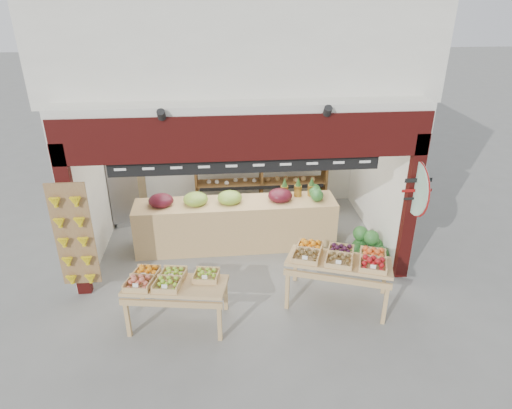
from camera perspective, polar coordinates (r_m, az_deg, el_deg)
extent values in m
plane|color=slate|center=(8.97, -1.61, -5.87)|extent=(60.00, 60.00, 0.00)
cube|color=white|center=(10.42, -2.51, 7.89)|extent=(5.76, 0.18, 3.00)
cube|color=white|center=(9.14, -19.76, 3.67)|extent=(0.18, 3.38, 3.00)
cube|color=white|center=(9.39, 15.34, 4.89)|extent=(0.18, 3.38, 3.00)
cube|color=white|center=(8.39, -2.14, 14.46)|extent=(5.76, 3.38, 0.12)
cube|color=white|center=(9.34, -2.67, 22.68)|extent=(6.36, 4.60, 2.40)
cube|color=#320908|center=(6.90, -1.33, 8.40)|extent=(5.70, 0.14, 0.70)
cube|color=#320908|center=(7.75, -21.97, -2.15)|extent=(0.22, 0.14, 2.65)
cube|color=#320908|center=(8.04, 18.72, -0.55)|extent=(0.22, 0.14, 2.65)
cube|color=black|center=(7.07, -1.31, 4.99)|extent=(4.20, 0.05, 0.26)
cylinder|color=white|center=(7.06, -0.55, 7.12)|extent=(0.34, 0.05, 0.34)
cube|color=olive|center=(7.75, -21.78, -3.60)|extent=(0.60, 0.04, 1.80)
cylinder|color=#A3CDB1|center=(7.80, 19.40, 1.95)|extent=(0.04, 0.90, 0.90)
cylinder|color=maroon|center=(7.78, 19.47, 1.87)|extent=(0.01, 0.92, 0.92)
cube|color=brown|center=(10.06, -7.44, 2.48)|extent=(0.05, 0.47, 1.51)
cube|color=brown|center=(10.09, 0.64, 2.79)|extent=(0.05, 0.47, 1.51)
cube|color=brown|center=(10.32, 8.52, 3.03)|extent=(0.05, 0.47, 1.51)
cube|color=brown|center=(10.27, 0.63, 0.60)|extent=(2.84, 0.47, 0.04)
cube|color=brown|center=(10.09, 0.64, 2.79)|extent=(2.84, 0.47, 0.04)
cube|color=brown|center=(9.93, 0.65, 5.04)|extent=(2.84, 0.47, 0.04)
cube|color=brown|center=(9.82, 0.66, 6.85)|extent=(2.84, 0.47, 0.04)
cone|color=brown|center=(9.73, -6.06, 7.40)|extent=(0.32, 0.32, 0.28)
cone|color=brown|center=(9.74, -2.69, 7.53)|extent=(0.32, 0.32, 0.28)
cone|color=brown|center=(9.78, 0.67, 7.63)|extent=(0.32, 0.32, 0.28)
cone|color=brown|center=(9.85, 3.99, 7.70)|extent=(0.32, 0.32, 0.28)
cone|color=brown|center=(9.95, 7.25, 7.75)|extent=(0.32, 0.32, 0.28)
cube|color=silver|center=(10.15, -15.92, 2.79)|extent=(0.89, 0.89, 1.81)
cube|color=silver|center=(9.31, -9.43, -3.62)|extent=(0.45, 0.36, 0.37)
cube|color=silver|center=(9.15, -9.27, -1.75)|extent=(0.41, 0.33, 0.31)
cube|color=#124616|center=(9.24, -6.00, -3.88)|extent=(0.43, 0.33, 0.31)
cube|color=silver|center=(9.59, -6.12, -2.75)|extent=(0.39, 0.31, 0.29)
cube|color=tan|center=(8.92, -2.52, -2.50)|extent=(3.87, 0.80, 0.97)
ellipsoid|color=#59141E|center=(8.70, -11.79, 0.47)|extent=(0.47, 0.43, 0.26)
ellipsoid|color=#8CB23F|center=(8.65, -7.56, 0.67)|extent=(0.47, 0.43, 0.26)
ellipsoid|color=#8CB23F|center=(8.65, -3.30, 0.86)|extent=(0.47, 0.43, 0.26)
ellipsoid|color=#59141E|center=(8.74, 3.03, 1.13)|extent=(0.47, 0.43, 0.26)
cylinder|color=olive|center=(8.90, 3.56, 1.65)|extent=(0.15, 0.15, 0.22)
cylinder|color=olive|center=(8.94, 5.26, 1.72)|extent=(0.15, 0.15, 0.22)
cylinder|color=olive|center=(8.99, 6.94, 1.78)|extent=(0.15, 0.15, 0.22)
cube|color=tan|center=(6.97, -9.88, -9.89)|extent=(1.58, 1.03, 0.22)
cube|color=tan|center=(7.12, -15.73, -13.72)|extent=(0.07, 0.07, 0.59)
cube|color=tan|center=(6.83, -4.56, -14.65)|extent=(0.07, 0.07, 0.59)
cube|color=tan|center=(7.65, -14.10, -10.39)|extent=(0.07, 0.07, 0.59)
cube|color=tan|center=(7.37, -3.81, -11.07)|extent=(0.07, 0.07, 0.59)
cube|color=tan|center=(7.39, 10.38, -6.99)|extent=(1.83, 1.39, 0.24)
cube|color=tan|center=(7.37, 3.92, -10.75)|extent=(0.08, 0.08, 0.66)
cube|color=tan|center=(7.33, 15.82, -12.09)|extent=(0.08, 0.08, 0.66)
cube|color=tan|center=(8.02, 4.97, -7.44)|extent=(0.08, 0.08, 0.66)
cube|color=tan|center=(7.98, 15.80, -8.64)|extent=(0.08, 0.08, 0.66)
sphere|color=#184A1D|center=(8.83, 13.40, -6.10)|extent=(0.29, 0.29, 0.29)
sphere|color=#184A1D|center=(8.93, 15.33, -5.96)|extent=(0.29, 0.29, 0.29)
sphere|color=#184A1D|center=(9.08, 12.81, -5.06)|extent=(0.29, 0.29, 0.29)
sphere|color=#184A1D|center=(9.18, 14.69, -4.93)|extent=(0.29, 0.29, 0.29)
sphere|color=#184A1D|center=(8.87, 14.24, -4.05)|extent=(0.29, 0.29, 0.29)
sphere|color=#184A1D|center=(8.80, 14.58, -6.39)|extent=(0.29, 0.29, 0.29)
sphere|color=#184A1D|center=(8.93, 12.45, -5.62)|extent=(0.29, 0.29, 0.29)
sphere|color=#184A1D|center=(8.97, 12.94, -3.54)|extent=(0.29, 0.29, 0.29)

